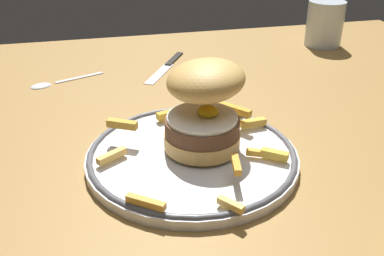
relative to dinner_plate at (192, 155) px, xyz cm
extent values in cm
cube|color=olive|center=(3.14, 2.50, -2.84)|extent=(125.20, 109.48, 4.00)
cylinder|color=silver|center=(0.00, 0.00, -0.24)|extent=(25.85, 25.85, 1.20)
torus|color=#4C4C51|center=(0.00, 0.00, 0.36)|extent=(25.45, 25.45, 0.80)
cylinder|color=tan|center=(1.40, 0.60, 1.66)|extent=(9.32, 9.32, 1.80)
cylinder|color=brown|center=(1.40, 0.60, 3.50)|extent=(9.06, 9.06, 1.87)
cylinder|color=white|center=(1.40, 0.60, 4.69)|extent=(8.52, 8.52, 0.50)
ellipsoid|color=yellow|center=(2.13, 0.78, 5.36)|extent=(2.60, 2.60, 1.40)
ellipsoid|color=tan|center=(2.29, 2.30, 8.68)|extent=(11.39, 11.05, 5.40)
cube|color=gold|center=(-7.00, -9.44, 1.15)|extent=(3.87, 3.20, 0.78)
cube|color=gold|center=(3.16, -7.15, 2.66)|extent=(1.47, 3.59, 0.76)
cube|color=gold|center=(5.44, 10.33, 3.23)|extent=(2.54, 4.77, 0.99)
cube|color=gold|center=(-9.63, 0.21, 1.17)|extent=(3.73, 2.77, 0.82)
cube|color=gold|center=(1.10, -11.74, 1.13)|extent=(2.37, 2.78, 0.73)
cube|color=gold|center=(9.00, -4.08, 1.23)|extent=(3.12, 2.71, 0.94)
cube|color=gold|center=(-0.68, 9.51, 1.25)|extent=(4.45, 2.26, 0.98)
cube|color=gold|center=(7.19, 5.13, 3.00)|extent=(3.56, 4.16, 0.90)
cube|color=gold|center=(9.44, 4.21, 1.22)|extent=(3.67, 1.19, 0.92)
cube|color=gold|center=(-7.90, 4.15, 3.15)|extent=(3.84, 2.71, 0.96)
cube|color=gold|center=(7.95, -3.41, 1.12)|extent=(4.10, 2.44, 0.72)
cube|color=gold|center=(7.09, 8.58, 1.19)|extent=(4.63, 2.33, 0.85)
cylinder|color=silver|center=(39.35, 40.09, 3.96)|extent=(7.87, 7.87, 9.59)
cylinder|color=silver|center=(39.35, 40.09, 2.60)|extent=(7.24, 7.24, 6.88)
cube|color=black|center=(5.47, 38.07, -0.54)|extent=(5.07, 7.51, 0.70)
cube|color=silver|center=(1.18, 30.72, -0.64)|extent=(7.10, 10.41, 0.24)
cube|color=silver|center=(-13.25, 32.10, -0.64)|extent=(8.68, 4.00, 0.32)
ellipsoid|color=silver|center=(-19.78, 29.56, -0.44)|extent=(4.30, 3.73, 0.90)
camera|label=1|loc=(-10.58, -43.89, 27.64)|focal=40.34mm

